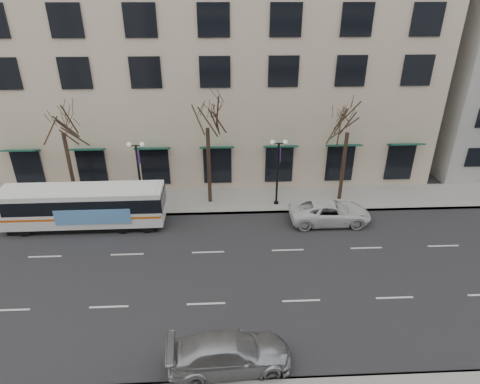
{
  "coord_description": "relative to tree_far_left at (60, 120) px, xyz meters",
  "views": [
    {
      "loc": [
        1.04,
        -18.36,
        14.6
      ],
      "look_at": [
        2.0,
        2.62,
        4.0
      ],
      "focal_mm": 30.0,
      "sensor_mm": 36.0,
      "label": 1
    }
  ],
  "objects": [
    {
      "name": "city_bus",
      "position": [
        1.64,
        -3.0,
        -5.1
      ],
      "size": [
        10.8,
        2.45,
        2.92
      ],
      "rotation": [
        0.0,
        0.0,
        0.01
      ],
      "color": "white",
      "rests_on": "ground"
    },
    {
      "name": "ground",
      "position": [
        10.0,
        -8.8,
        -6.7
      ],
      "size": [
        160.0,
        160.0,
        0.0
      ],
      "primitive_type": "plane",
      "color": "black",
      "rests_on": "ground"
    },
    {
      "name": "tree_far_left",
      "position": [
        0.0,
        0.0,
        0.0
      ],
      "size": [
        3.6,
        3.6,
        8.34
      ],
      "color": "black",
      "rests_on": "ground"
    },
    {
      "name": "tree_far_right",
      "position": [
        20.0,
        0.0,
        -0.28
      ],
      "size": [
        3.6,
        3.6,
        8.06
      ],
      "color": "black",
      "rests_on": "ground"
    },
    {
      "name": "white_pickup",
      "position": [
        18.41,
        -3.18,
        -5.92
      ],
      "size": [
        5.62,
        2.59,
        1.56
      ],
      "primitive_type": "imported",
      "rotation": [
        0.0,
        0.0,
        1.57
      ],
      "color": "silver",
      "rests_on": "ground"
    },
    {
      "name": "lamp_post_right",
      "position": [
        15.01,
        -0.6,
        -3.75
      ],
      "size": [
        1.22,
        0.45,
        5.21
      ],
      "color": "black",
      "rests_on": "ground"
    },
    {
      "name": "silver_car",
      "position": [
        11.17,
        -15.0,
        -5.93
      ],
      "size": [
        5.44,
        2.53,
        1.54
      ],
      "primitive_type": "imported",
      "rotation": [
        0.0,
        0.0,
        1.64
      ],
      "color": "#9A9CA1",
      "rests_on": "ground"
    },
    {
      "name": "building_hotel",
      "position": [
        8.0,
        12.2,
        5.3
      ],
      "size": [
        40.0,
        20.0,
        24.0
      ],
      "primitive_type": "cube",
      "color": "#C8B399",
      "rests_on": "ground"
    },
    {
      "name": "lamp_post_left",
      "position": [
        5.01,
        -0.6,
        -3.75
      ],
      "size": [
        1.22,
        0.45,
        5.21
      ],
      "color": "black",
      "rests_on": "ground"
    },
    {
      "name": "tree_far_mid",
      "position": [
        10.0,
        0.0,
        0.21
      ],
      "size": [
        3.6,
        3.6,
        8.55
      ],
      "color": "black",
      "rests_on": "ground"
    },
    {
      "name": "sidewalk_far",
      "position": [
        15.0,
        0.2,
        -6.62
      ],
      "size": [
        80.0,
        4.0,
        0.15
      ],
      "primitive_type": "cube",
      "color": "gray",
      "rests_on": "ground"
    }
  ]
}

